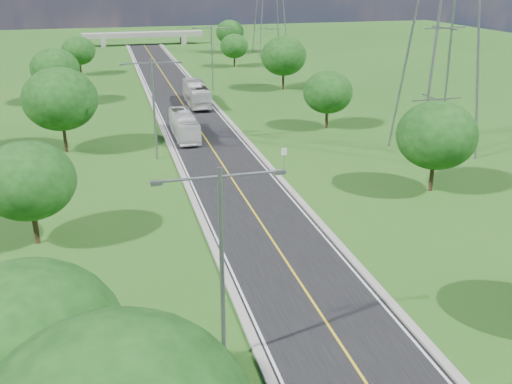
{
  "coord_description": "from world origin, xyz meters",
  "views": [
    {
      "loc": [
        -10.38,
        -10.67,
        17.88
      ],
      "look_at": [
        -0.65,
        26.13,
        3.0
      ],
      "focal_mm": 40.0,
      "sensor_mm": 36.0,
      "label": 1
    }
  ],
  "objects": [
    {
      "name": "tree_ld",
      "position": [
        -17.0,
        74.0,
        4.95
      ],
      "size": [
        6.72,
        6.72,
        7.82
      ],
      "color": "black",
      "rests_on": "ground"
    },
    {
      "name": "tree_rc",
      "position": [
        15.0,
        52.0,
        4.33
      ],
      "size": [
        5.88,
        5.88,
        6.84
      ],
      "color": "black",
      "rests_on": "ground"
    },
    {
      "name": "bus_outbound",
      "position": [
        1.85,
        68.47,
        1.61
      ],
      "size": [
        2.84,
        11.19,
        3.1
      ],
      "primitive_type": "imported",
      "rotation": [
        0.0,
        0.0,
        3.12
      ],
      "color": "silver",
      "rests_on": "road"
    },
    {
      "name": "streetlight_mid_left",
      "position": [
        -6.0,
        45.0,
        5.94
      ],
      "size": [
        5.9,
        0.25,
        10.0
      ],
      "color": "slate",
      "rests_on": "ground"
    },
    {
      "name": "tree_la",
      "position": [
        -14.0,
        8.0,
        5.27
      ],
      "size": [
        7.14,
        7.14,
        8.3
      ],
      "color": "black",
      "rests_on": "ground"
    },
    {
      "name": "tree_rd",
      "position": [
        17.0,
        76.0,
        5.27
      ],
      "size": [
        7.14,
        7.14,
        8.3
      ],
      "color": "black",
      "rests_on": "ground"
    },
    {
      "name": "tree_lb",
      "position": [
        -16.0,
        28.0,
        4.64
      ],
      "size": [
        6.3,
        6.3,
        7.33
      ],
      "color": "black",
      "rests_on": "ground"
    },
    {
      "name": "overpass",
      "position": [
        0.0,
        140.0,
        2.41
      ],
      "size": [
        30.0,
        3.0,
        3.2
      ],
      "color": "gray",
      "rests_on": "ground"
    },
    {
      "name": "bus_inbound",
      "position": [
        -2.21,
        52.23,
        1.43
      ],
      "size": [
        2.33,
        9.87,
        2.75
      ],
      "primitive_type": "imported",
      "rotation": [
        0.0,
        0.0,
        0.0
      ],
      "color": "silver",
      "rests_on": "road"
    },
    {
      "name": "curb_right",
      "position": [
        4.25,
        66.0,
        0.11
      ],
      "size": [
        0.5,
        150.0,
        0.22
      ],
      "primitive_type": "cube",
      "color": "gray",
      "rests_on": "ground"
    },
    {
      "name": "road",
      "position": [
        0.0,
        66.0,
        0.03
      ],
      "size": [
        8.0,
        150.0,
        0.06
      ],
      "primitive_type": "cube",
      "color": "black",
      "rests_on": "ground"
    },
    {
      "name": "tree_le",
      "position": [
        -14.5,
        98.0,
        4.33
      ],
      "size": [
        5.88,
        5.88,
        6.84
      ],
      "color": "black",
      "rests_on": "ground"
    },
    {
      "name": "tree_lc",
      "position": [
        -15.0,
        50.0,
        5.58
      ],
      "size": [
        7.56,
        7.56,
        8.79
      ],
      "color": "black",
      "rests_on": "ground"
    },
    {
      "name": "tree_re",
      "position": [
        14.5,
        100.0,
        4.02
      ],
      "size": [
        5.46,
        5.46,
        6.35
      ],
      "color": "black",
      "rests_on": "ground"
    },
    {
      "name": "tree_rb",
      "position": [
        16.0,
        30.0,
        4.95
      ],
      "size": [
        6.72,
        6.72,
        7.82
      ],
      "color": "black",
      "rests_on": "ground"
    },
    {
      "name": "tree_rf",
      "position": [
        18.0,
        120.0,
        4.64
      ],
      "size": [
        6.3,
        6.3,
        7.33
      ],
      "color": "black",
      "rests_on": "ground"
    },
    {
      "name": "curb_left",
      "position": [
        -4.25,
        66.0,
        0.11
      ],
      "size": [
        0.5,
        150.0,
        0.22
      ],
      "primitive_type": "cube",
      "color": "gray",
      "rests_on": "ground"
    },
    {
      "name": "speed_limit_sign",
      "position": [
        5.2,
        37.98,
        1.6
      ],
      "size": [
        0.55,
        0.09,
        2.4
      ],
      "color": "slate",
      "rests_on": "ground"
    },
    {
      "name": "power_tower_near",
      "position": [
        22.0,
        40.0,
        14.01
      ],
      "size": [
        9.0,
        6.4,
        28.0
      ],
      "color": "slate",
      "rests_on": "ground"
    },
    {
      "name": "ground",
      "position": [
        0.0,
        60.0,
        0.0
      ],
      "size": [
        260.0,
        260.0,
        0.0
      ],
      "primitive_type": "plane",
      "color": "#225217",
      "rests_on": "ground"
    },
    {
      "name": "streetlight_far_right",
      "position": [
        6.0,
        78.0,
        5.94
      ],
      "size": [
        5.9,
        0.25,
        10.0
      ],
      "color": "slate",
      "rests_on": "ground"
    },
    {
      "name": "streetlight_near_left",
      "position": [
        -6.0,
        12.0,
        5.94
      ],
      "size": [
        5.9,
        0.25,
        10.0
      ],
      "color": "slate",
      "rests_on": "ground"
    }
  ]
}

